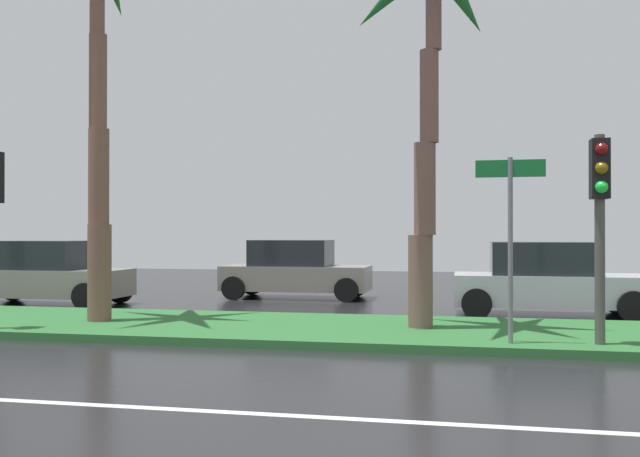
{
  "coord_description": "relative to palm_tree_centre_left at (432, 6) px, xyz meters",
  "views": [
    {
      "loc": [
        0.97,
        -5.15,
        1.93
      ],
      "look_at": [
        -2.23,
        10.36,
        2.03
      ],
      "focal_mm": 39.23,
      "sensor_mm": 36.0,
      "label": 1
    }
  ],
  "objects": [
    {
      "name": "traffic_signal_median_right",
      "position": [
        2.7,
        -1.42,
        -3.73
      ],
      "size": [
        0.28,
        0.43,
        3.35
      ],
      "color": "#4C4C47",
      "rests_on": "median_strip"
    },
    {
      "name": "car_in_traffic_leading",
      "position": [
        -10.42,
        3.62,
        -5.36
      ],
      "size": [
        4.3,
        2.02,
        1.72
      ],
      "color": "gray",
      "rests_on": "ground_plane"
    },
    {
      "name": "near_lane_divider_stripe",
      "position": [
        -0.4,
        -6.08,
        -6.19
      ],
      "size": [
        81.0,
        0.14,
        0.01
      ],
      "primitive_type": "cube",
      "color": "white",
      "rests_on": "ground_plane"
    },
    {
      "name": "car_in_traffic_third",
      "position": [
        2.45,
        3.77,
        -5.36
      ],
      "size": [
        4.3,
        2.02,
        1.72
      ],
      "color": "silver",
      "rests_on": "ground_plane"
    },
    {
      "name": "palm_tree_centre_left",
      "position": [
        0.0,
        0.0,
        0.0
      ],
      "size": [
        4.01,
        4.07,
        7.51
      ],
      "color": "brown",
      "rests_on": "median_strip"
    },
    {
      "name": "median_strip",
      "position": [
        -0.4,
        -0.08,
        -6.12
      ],
      "size": [
        85.5,
        4.0,
        0.15
      ],
      "primitive_type": "cube",
      "color": "#2D6B33",
      "rests_on": "ground_plane"
    },
    {
      "name": "car_in_traffic_second",
      "position": [
        -4.33,
        6.87,
        -5.36
      ],
      "size": [
        4.3,
        2.02,
        1.72
      ],
      "color": "gray",
      "rests_on": "ground_plane"
    },
    {
      "name": "ground_plane",
      "position": [
        -0.4,
        0.92,
        -6.24
      ],
      "size": [
        90.0,
        42.0,
        0.1
      ],
      "primitive_type": "cube",
      "color": "black"
    },
    {
      "name": "street_name_sign",
      "position": [
        1.31,
        -1.59,
        -4.11
      ],
      "size": [
        1.1,
        0.08,
        3.0
      ],
      "color": "slate",
      "rests_on": "median_strip"
    }
  ]
}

